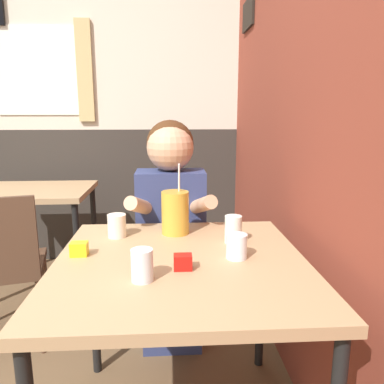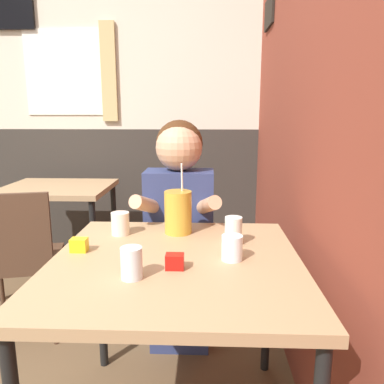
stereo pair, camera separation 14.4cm
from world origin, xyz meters
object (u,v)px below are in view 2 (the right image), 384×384
(background_table, at_px, (58,199))
(cocktail_pitcher, at_px, (178,212))
(person_seated, at_px, (180,228))
(main_table, at_px, (176,277))
(chair_near_window, at_px, (18,254))

(background_table, distance_m, cocktail_pitcher, 1.38)
(background_table, xyz_separation_m, person_seated, (0.91, -0.71, 0.02))
(main_table, distance_m, cocktail_pitcher, 0.34)
(chair_near_window, bearing_deg, person_seated, -15.54)
(background_table, bearing_deg, cocktail_pitcher, -47.20)
(background_table, bearing_deg, person_seated, -37.69)
(person_seated, bearing_deg, chair_near_window, 177.88)
(person_seated, bearing_deg, main_table, -87.05)
(person_seated, relative_size, cocktail_pitcher, 4.00)
(chair_near_window, height_order, person_seated, person_seated)
(main_table, height_order, cocktail_pitcher, cocktail_pitcher)
(main_table, xyz_separation_m, background_table, (-0.94, 1.30, -0.03))
(main_table, bearing_deg, cocktail_pitcher, 92.66)
(person_seated, bearing_deg, background_table, 142.31)
(main_table, xyz_separation_m, person_seated, (-0.03, 0.59, -0.00))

